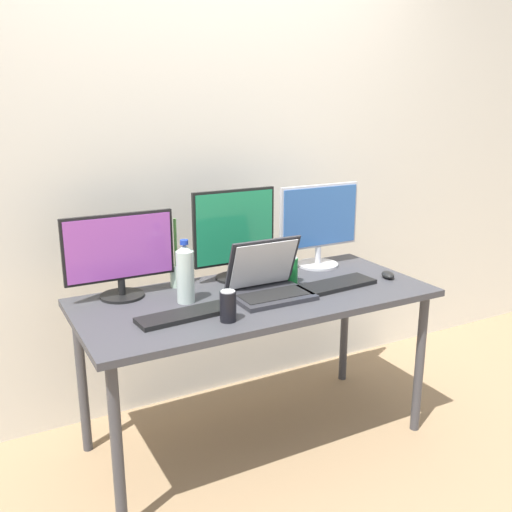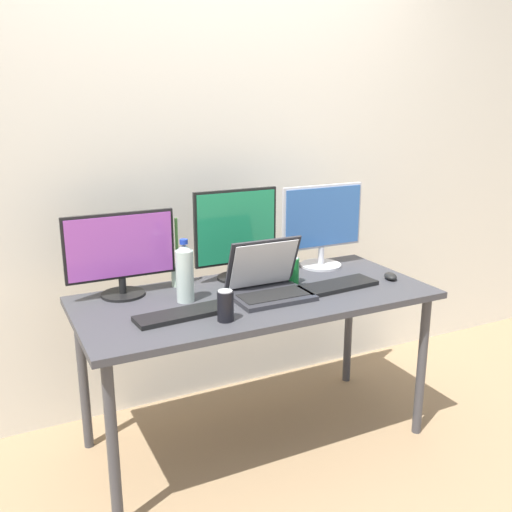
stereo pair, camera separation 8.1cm
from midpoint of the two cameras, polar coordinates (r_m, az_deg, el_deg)
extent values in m
plane|color=#9E7F5B|center=(2.90, 0.84, -17.79)|extent=(16.00, 16.00, 0.00)
cube|color=silver|center=(2.97, -4.34, 9.85)|extent=(7.00, 0.08, 2.60)
cylinder|color=#424247|center=(2.26, -13.10, -18.16)|extent=(0.04, 0.04, 0.71)
cylinder|color=#424247|center=(2.90, 17.01, -10.51)|extent=(0.04, 0.04, 0.71)
cylinder|color=#424247|center=(2.77, -16.09, -11.66)|extent=(0.04, 0.04, 0.71)
cylinder|color=#424247|center=(3.31, 9.94, -6.66)|extent=(0.04, 0.04, 0.71)
cube|color=#3D3D42|center=(2.57, 0.90, -4.19)|extent=(1.59, 0.72, 0.03)
cylinder|color=black|center=(2.61, -12.28, -3.75)|extent=(0.19, 0.19, 0.01)
cylinder|color=black|center=(2.60, -12.33, -2.89)|extent=(0.03, 0.03, 0.07)
cube|color=black|center=(2.55, -12.57, 0.99)|extent=(0.49, 0.02, 0.29)
cube|color=#A54CB2|center=(2.54, -12.50, 0.93)|extent=(0.46, 0.01, 0.27)
cylinder|color=black|center=(2.79, -1.15, -2.16)|extent=(0.19, 0.19, 0.01)
cylinder|color=black|center=(2.78, -1.16, -1.38)|extent=(0.03, 0.03, 0.07)
cube|color=black|center=(2.72, -1.18, 2.93)|extent=(0.42, 0.02, 0.36)
cube|color=#1E8C59|center=(2.71, -1.06, 2.88)|extent=(0.40, 0.01, 0.34)
cylinder|color=silver|center=(3.01, 7.25, -0.90)|extent=(0.21, 0.21, 0.01)
cylinder|color=silver|center=(3.00, 7.29, 0.04)|extent=(0.03, 0.03, 0.09)
cube|color=silver|center=(2.95, 7.42, 3.93)|extent=(0.46, 0.02, 0.32)
cube|color=#3366B2|center=(2.94, 7.56, 3.89)|extent=(0.44, 0.01, 0.30)
cube|color=#2D2D33|center=(2.52, 2.43, -4.00)|extent=(0.34, 0.25, 0.02)
cube|color=black|center=(2.50, 2.64, -3.89)|extent=(0.30, 0.14, 0.00)
cube|color=#2D2D33|center=(2.55, 1.58, -0.74)|extent=(0.34, 0.10, 0.24)
cube|color=white|center=(2.55, 1.65, -0.83)|extent=(0.31, 0.09, 0.21)
cube|color=black|center=(2.69, 8.95, -2.95)|extent=(0.40, 0.17, 0.02)
cube|color=black|center=(2.33, -6.40, -5.82)|extent=(0.40, 0.15, 0.02)
ellipsoid|color=black|center=(2.86, 14.09, -1.97)|extent=(0.08, 0.10, 0.03)
cylinder|color=silver|center=(2.47, -6.19, -2.03)|extent=(0.08, 0.08, 0.23)
cone|color=silver|center=(2.43, -6.28, 0.86)|extent=(0.07, 0.07, 0.03)
cylinder|color=#1938B2|center=(2.42, -6.30, 1.44)|extent=(0.03, 0.03, 0.02)
cylinder|color=black|center=(2.26, -2.05, -5.04)|extent=(0.07, 0.07, 0.12)
cylinder|color=silver|center=(2.24, -2.07, -3.53)|extent=(0.06, 0.06, 0.00)
cylinder|color=#197F33|center=(2.71, 4.48, -1.50)|extent=(0.07, 0.07, 0.12)
cylinder|color=silver|center=(2.69, 4.51, -0.22)|extent=(0.06, 0.06, 0.00)
cylinder|color=#B2D1B7|center=(2.69, -6.96, -1.92)|extent=(0.06, 0.06, 0.10)
cylinder|color=#519342|center=(2.65, -7.07, 1.43)|extent=(0.01, 0.01, 0.22)
camera|label=1|loc=(0.04, -89.08, 0.26)|focal=40.00mm
camera|label=2|loc=(0.04, 90.92, -0.26)|focal=40.00mm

